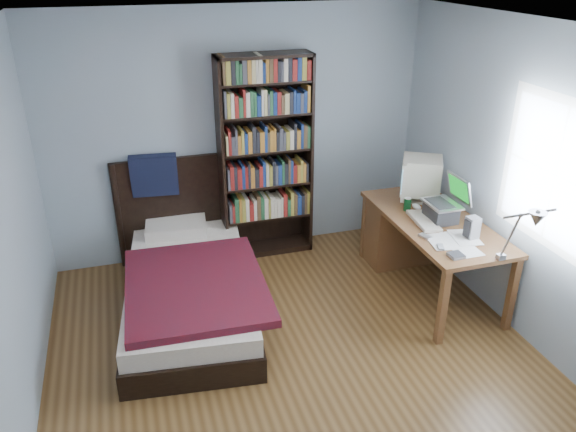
# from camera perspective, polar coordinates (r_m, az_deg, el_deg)

# --- Properties ---
(room) EXTENTS (4.20, 4.24, 2.50)m
(room) POSITION_cam_1_polar(r_m,az_deg,el_deg) (3.81, 1.98, -0.74)
(room) COLOR #553719
(room) RESTS_ON ground
(desk) EXTENTS (0.75, 1.61, 0.73)m
(desk) POSITION_cam_1_polar(r_m,az_deg,el_deg) (5.71, 12.11, -1.35)
(desk) COLOR brown
(desk) RESTS_ON floor
(crt_monitor) EXTENTS (0.53, 0.48, 0.44)m
(crt_monitor) POSITION_cam_1_polar(r_m,az_deg,el_deg) (5.51, 13.23, 3.94)
(crt_monitor) COLOR beige
(crt_monitor) RESTS_ON desk
(laptop) EXTENTS (0.33, 0.34, 0.41)m
(laptop) POSITION_cam_1_polar(r_m,az_deg,el_deg) (5.19, 15.47, 0.73)
(laptop) COLOR #2D2D30
(laptop) RESTS_ON desk
(desk_lamp) EXTENTS (0.24, 0.54, 0.63)m
(desk_lamp) POSITION_cam_1_polar(r_m,az_deg,el_deg) (4.18, 23.50, -0.65)
(desk_lamp) COLOR #99999E
(desk_lamp) RESTS_ON desk
(keyboard) EXTENTS (0.21, 0.44, 0.04)m
(keyboard) POSITION_cam_1_polar(r_m,az_deg,el_deg) (5.15, 13.62, -0.48)
(keyboard) COLOR beige
(keyboard) RESTS_ON desk
(speaker) EXTENTS (0.10, 0.10, 0.19)m
(speaker) POSITION_cam_1_polar(r_m,az_deg,el_deg) (4.94, 18.22, -1.15)
(speaker) COLOR gray
(speaker) RESTS_ON desk
(soda_can) EXTENTS (0.07, 0.07, 0.12)m
(soda_can) POSITION_cam_1_polar(r_m,az_deg,el_deg) (5.34, 12.04, 1.15)
(soda_can) COLOR #073911
(soda_can) RESTS_ON desk
(mouse) EXTENTS (0.07, 0.12, 0.04)m
(mouse) POSITION_cam_1_polar(r_m,az_deg,el_deg) (5.41, 12.92, 0.94)
(mouse) COLOR silver
(mouse) RESTS_ON desk
(phone_silver) EXTENTS (0.09, 0.12, 0.02)m
(phone_silver) POSITION_cam_1_polar(r_m,az_deg,el_deg) (4.88, 13.77, -2.03)
(phone_silver) COLOR silver
(phone_silver) RESTS_ON desk
(phone_grey) EXTENTS (0.08, 0.10, 0.02)m
(phone_grey) POSITION_cam_1_polar(r_m,az_deg,el_deg) (4.74, 15.24, -3.07)
(phone_grey) COLOR gray
(phone_grey) RESTS_ON desk
(external_drive) EXTENTS (0.11, 0.11, 0.02)m
(external_drive) POSITION_cam_1_polar(r_m,az_deg,el_deg) (4.65, 16.70, -3.86)
(external_drive) COLOR gray
(external_drive) RESTS_ON desk
(bookshelf) EXTENTS (0.93, 0.30, 2.07)m
(bookshelf) POSITION_cam_1_polar(r_m,az_deg,el_deg) (5.66, -2.29, 5.84)
(bookshelf) COLOR black
(bookshelf) RESTS_ON floor
(bed) EXTENTS (1.31, 2.25, 1.16)m
(bed) POSITION_cam_1_polar(r_m,az_deg,el_deg) (5.13, -10.14, -6.53)
(bed) COLOR black
(bed) RESTS_ON floor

